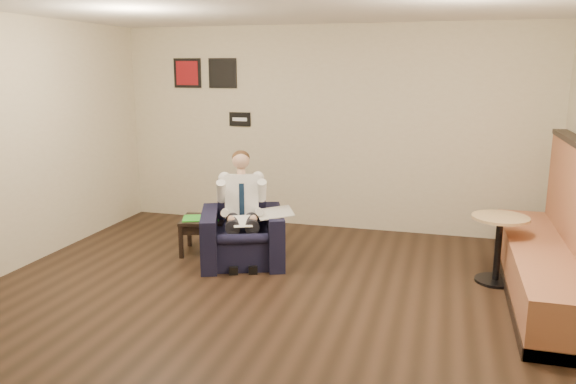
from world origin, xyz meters
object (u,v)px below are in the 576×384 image
(side_table, at_px, (204,235))
(cafe_table, at_px, (498,249))
(armchair, at_px, (242,225))
(green_folder, at_px, (201,218))
(smartphone, at_px, (210,215))
(seated_man, at_px, (242,213))
(banquette, at_px, (549,223))
(coffee_mug, at_px, (219,212))

(side_table, xyz_separation_m, cafe_table, (3.38, -0.07, 0.14))
(armchair, distance_m, cafe_table, 2.81)
(green_folder, height_order, smartphone, green_folder)
(armchair, distance_m, green_folder, 0.63)
(smartphone, xyz_separation_m, cafe_table, (3.37, -0.23, -0.08))
(seated_man, height_order, green_folder, seated_man)
(banquette, xyz_separation_m, cafe_table, (-0.42, 0.24, -0.39))
(side_table, height_order, banquette, banquette)
(green_folder, distance_m, cafe_table, 3.41)
(cafe_table, bearing_deg, armchair, -177.32)
(side_table, distance_m, cafe_table, 3.39)
(green_folder, bearing_deg, smartphone, 79.64)
(side_table, xyz_separation_m, smartphone, (0.01, 0.16, 0.22))
(smartphone, bearing_deg, cafe_table, -7.55)
(coffee_mug, bearing_deg, green_folder, -132.70)
(coffee_mug, xyz_separation_m, smartphone, (-0.13, 0.01, -0.04))
(seated_man, height_order, side_table, seated_man)
(side_table, distance_m, smartphone, 0.27)
(green_folder, xyz_separation_m, smartphone, (0.03, 0.19, -0.00))
(armchair, distance_m, smartphone, 0.67)
(coffee_mug, bearing_deg, smartphone, 176.50)
(green_folder, relative_size, banquette, 0.15)
(side_table, bearing_deg, banquette, -4.71)
(seated_man, bearing_deg, coffee_mug, 114.63)
(coffee_mug, bearing_deg, side_table, -132.70)
(armchair, relative_size, cafe_table, 1.28)
(side_table, height_order, smartphone, smartphone)
(seated_man, bearing_deg, banquette, -21.13)
(seated_man, bearing_deg, cafe_table, -16.13)
(green_folder, relative_size, smartphone, 3.21)
(coffee_mug, xyz_separation_m, cafe_table, (3.24, -0.22, -0.12))
(banquette, relative_size, cafe_table, 4.05)
(seated_man, bearing_deg, side_table, 132.12)
(armchair, height_order, smartphone, armchair)
(coffee_mug, bearing_deg, banquette, -7.26)
(seated_man, distance_m, green_folder, 0.72)
(green_folder, height_order, cafe_table, cafe_table)
(smartphone, bearing_deg, seated_man, -41.50)
(side_table, distance_m, green_folder, 0.22)
(green_folder, bearing_deg, cafe_table, -0.77)
(armchair, xyz_separation_m, coffee_mug, (-0.44, 0.36, 0.03))
(side_table, bearing_deg, smartphone, 86.25)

